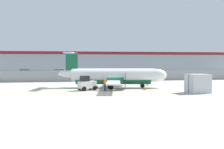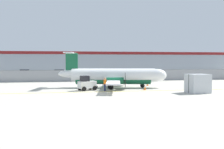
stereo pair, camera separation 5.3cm
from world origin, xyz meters
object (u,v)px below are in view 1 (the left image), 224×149
ground_crew_worker (105,83)px  parked_car_5 (119,72)px  parked_car_4 (102,72)px  commuter_airplane (115,76)px  parked_car_1 (37,75)px  parked_car_3 (80,73)px  parked_car_6 (137,72)px  baggage_tug (87,84)px  parked_car_0 (25,73)px  parked_car_7 (147,72)px  traffic_cone_near_right (145,87)px  cargo_container (198,83)px  parked_car_2 (59,73)px  traffic_cone_near_left (147,84)px

ground_crew_worker → parked_car_5: (8.21, 33.03, -0.06)m
parked_car_4 → parked_car_5: same height
commuter_airplane → parked_car_1: (-12.77, 17.88, -0.71)m
parked_car_3 → parked_car_4: same height
ground_crew_worker → parked_car_6: bearing=88.9°
baggage_tug → parked_car_1: 22.24m
parked_car_5 → parked_car_6: 5.07m
parked_car_0 → parked_car_7: 30.34m
traffic_cone_near_right → commuter_airplane: bearing=135.1°
commuter_airplane → cargo_container: size_ratio=6.20×
parked_car_2 → parked_car_6: (19.36, -1.28, 0.00)m
parked_car_3 → parked_car_4: 6.14m
parked_car_4 → parked_car_7: same height
commuter_airplane → parked_car_5: commuter_airplane is taller
baggage_tug → parked_car_1: bearing=88.6°
commuter_airplane → traffic_cone_near_left: commuter_airplane is taller
baggage_tug → parked_car_4: bearing=55.2°
ground_crew_worker → cargo_container: 11.10m
ground_crew_worker → traffic_cone_near_right: bearing=25.6°
ground_crew_worker → parked_car_1: 24.16m
traffic_cone_near_left → parked_car_0: bearing=129.2°
commuter_airplane → parked_car_6: commuter_airplane is taller
commuter_airplane → parked_car_5: 29.98m
parked_car_6 → parked_car_7: bearing=8.6°
commuter_airplane → parked_car_7: (13.01, 26.70, -0.71)m
parked_car_0 → parked_car_7: bearing=-13.1°
parked_car_4 → parked_car_2: bearing=8.4°
traffic_cone_near_left → parked_car_7: 25.98m
parked_car_2 → parked_car_6: size_ratio=1.00×
traffic_cone_near_left → parked_car_1: (-18.08, 16.00, 0.58)m
parked_car_4 → parked_car_6: (8.71, -2.87, 0.00)m
parked_car_2 → parked_car_7: same height
parked_car_3 → parked_car_6: size_ratio=0.99×
parked_car_1 → parked_car_2: size_ratio=0.96×
traffic_cone_near_right → parked_car_5: size_ratio=0.15×
commuter_airplane → parked_car_6: size_ratio=3.67×
baggage_tug → traffic_cone_near_left: 10.48m
cargo_container → parked_car_5: (-2.32, 36.53, -0.21)m
commuter_airplane → parked_car_1: commuter_airplane is taller
traffic_cone_near_right → parked_car_1: parked_car_1 is taller
parked_car_2 → parked_car_3: 5.06m
cargo_container → parked_car_7: bearing=76.9°
traffic_cone_near_right → parked_car_3: bearing=103.3°
parked_car_0 → parked_car_4: same height
ground_crew_worker → traffic_cone_near_right: size_ratio=2.66×
parked_car_3 → parked_car_5: (10.08, 2.23, 0.00)m
traffic_cone_near_right → parked_car_6: bearing=76.5°
baggage_tug → parked_car_7: bearing=35.4°
ground_crew_worker → parked_car_0: (-15.23, 33.18, -0.06)m
traffic_cone_near_left → parked_car_2: parked_car_2 is taller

